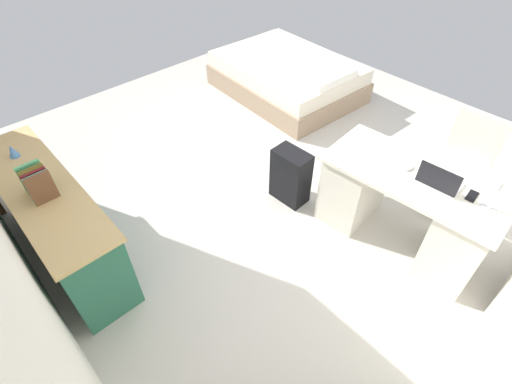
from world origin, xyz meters
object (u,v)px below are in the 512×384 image
(desk, at_px, (404,207))
(figurine_small, at_px, (12,151))
(bed, at_px, (288,77))
(cell_phone_near_laptop, at_px, (472,196))
(desk_lamp, at_px, (498,180))
(suitcase_black, at_px, (291,176))
(credenza, at_px, (57,221))
(laptop, at_px, (439,181))
(office_chair, at_px, (459,168))
(computer_mouse, at_px, (409,167))

(desk, relative_size, figurine_small, 13.55)
(bed, bearing_deg, cell_phone_near_laptop, 159.33)
(bed, xyz_separation_m, desk_lamp, (-3.02, 1.14, 0.76))
(suitcase_black, xyz_separation_m, cell_phone_near_laptop, (-1.42, -0.42, 0.47))
(credenza, xyz_separation_m, laptop, (-2.03, -2.26, 0.40))
(office_chair, height_order, credenza, office_chair)
(office_chair, xyz_separation_m, credenza, (1.95, 3.04, -0.03))
(office_chair, height_order, computer_mouse, office_chair)
(suitcase_black, bearing_deg, office_chair, -136.67)
(desk, distance_m, figurine_small, 3.29)
(desk_lamp, bearing_deg, credenza, 44.15)
(suitcase_black, bearing_deg, desk, -164.07)
(suitcase_black, xyz_separation_m, figurine_small, (1.34, 1.92, 0.56))
(credenza, height_order, figurine_small, figurine_small)
(desk, xyz_separation_m, desk_lamp, (-0.51, -0.05, 0.61))
(desk, height_order, laptop, laptop)
(desk, distance_m, suitcase_black, 1.07)
(bed, relative_size, cell_phone_near_laptop, 14.52)
(credenza, distance_m, suitcase_black, 2.10)
(suitcase_black, bearing_deg, figurine_small, 52.91)
(suitcase_black, relative_size, computer_mouse, 5.66)
(office_chair, distance_m, desk_lamp, 1.04)
(bed, bearing_deg, figurine_small, 92.66)
(computer_mouse, bearing_deg, desk, 158.02)
(cell_phone_near_laptop, xyz_separation_m, figurine_small, (2.76, 2.34, 0.09))
(suitcase_black, distance_m, computer_mouse, 1.10)
(office_chair, distance_m, cell_phone_near_laptop, 0.84)
(bed, height_order, desk_lamp, desk_lamp)
(desk, height_order, credenza, credenza)
(credenza, distance_m, figurine_small, 0.66)
(computer_mouse, height_order, cell_phone_near_laptop, computer_mouse)
(desk_lamp, bearing_deg, cell_phone_near_laptop, -23.17)
(laptop, bearing_deg, computer_mouse, -4.20)
(credenza, relative_size, bed, 0.91)
(computer_mouse, distance_m, figurine_small, 3.21)
(laptop, height_order, desk_lamp, desk_lamp)
(desk, xyz_separation_m, credenza, (1.86, 2.25, 0.00))
(desk_lamp, distance_m, figurine_small, 3.67)
(desk, xyz_separation_m, suitcase_black, (1.02, 0.33, -0.11))
(office_chair, height_order, desk_lamp, desk_lamp)
(credenza, bearing_deg, desk, -129.55)
(computer_mouse, bearing_deg, desk_lamp, 176.92)
(desk, relative_size, laptop, 4.55)
(bed, bearing_deg, desk, 154.64)
(figurine_small, bearing_deg, suitcase_black, -124.86)
(office_chair, distance_m, suitcase_black, 1.58)
(bed, xyz_separation_m, figurine_small, (-0.16, 3.45, 0.60))
(office_chair, bearing_deg, desk, 83.74)
(bed, xyz_separation_m, cell_phone_near_laptop, (-2.92, 1.10, 0.51))
(laptop, xyz_separation_m, figurine_small, (2.52, 2.26, 0.04))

